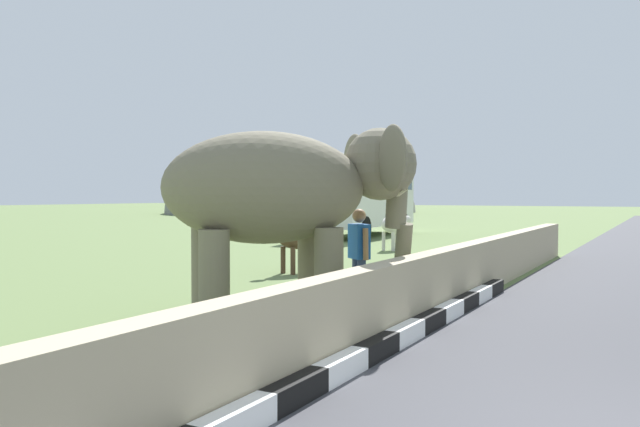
{
  "coord_description": "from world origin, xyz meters",
  "views": [
    {
      "loc": [
        -4.71,
        0.37,
        1.88
      ],
      "look_at": [
        3.84,
        5.12,
        1.6
      ],
      "focal_mm": 35.54,
      "sensor_mm": 36.0,
      "label": 1
    }
  ],
  "objects": [
    {
      "name": "bus_white",
      "position": [
        21.7,
        12.86,
        2.08
      ],
      "size": [
        8.15,
        2.97,
        3.5
      ],
      "color": "silver",
      "rests_on": "ground_plane"
    },
    {
      "name": "cow_mid",
      "position": [
        15.57,
        8.66,
        0.87
      ],
      "size": [
        1.91,
        0.74,
        1.23
      ],
      "color": "beige",
      "rests_on": "ground_plane"
    },
    {
      "name": "hill_east",
      "position": [
        55.0,
        36.56,
        0.0
      ],
      "size": [
        31.61,
        25.29,
        14.26
      ],
      "color": "slate",
      "rests_on": "ground_plane"
    },
    {
      "name": "striped_curb",
      "position": [
        -0.35,
        3.29,
        0.12
      ],
      "size": [
        16.2,
        0.2,
        0.24
      ],
      "color": "white",
      "rests_on": "ground_plane"
    },
    {
      "name": "barrier_parapet",
      "position": [
        2.0,
        3.59,
        0.5
      ],
      "size": [
        28.0,
        0.36,
        1.0
      ],
      "primitive_type": "cube",
      "color": "tan",
      "rests_on": "ground_plane"
    },
    {
      "name": "person_handler",
      "position": [
        4.86,
        4.93,
        0.93
      ],
      "size": [
        0.48,
        0.55,
        1.66
      ],
      "color": "navy",
      "rests_on": "ground_plane"
    },
    {
      "name": "elephant",
      "position": [
        3.51,
        5.47,
        1.94
      ],
      "size": [
        3.86,
        3.8,
        2.96
      ],
      "color": "#736C58",
      "rests_on": "ground_plane"
    },
    {
      "name": "cow_near",
      "position": [
        8.47,
        8.23,
        0.87
      ],
      "size": [
        1.92,
        1.01,
        1.23
      ],
      "color": "#473323",
      "rests_on": "ground_plane"
    }
  ]
}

